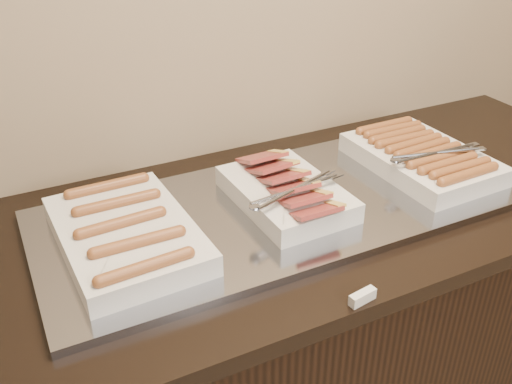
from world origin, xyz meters
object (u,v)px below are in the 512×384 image
counter (284,343)px  warming_tray (289,205)px  dish_left (126,233)px  dish_right (422,157)px  dish_center (286,192)px

counter → warming_tray: warming_tray is taller
counter → dish_left: (-0.40, -0.00, 0.50)m
warming_tray → dish_right: 0.41m
warming_tray → dish_left: size_ratio=2.94×
dish_center → dish_right: dish_center is taller
dish_right → counter: bearing=177.9°
dish_center → dish_right: bearing=-1.7°
warming_tray → dish_right: size_ratio=3.04×
dish_left → dish_right: size_ratio=1.03×
warming_tray → dish_left: (-0.40, -0.00, 0.04)m
dish_left → counter: bearing=-2.4°
counter → dish_left: size_ratio=5.05×
dish_right → dish_center: bearing=178.5°
dish_right → warming_tray: bearing=177.9°
warming_tray → dish_left: 0.40m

